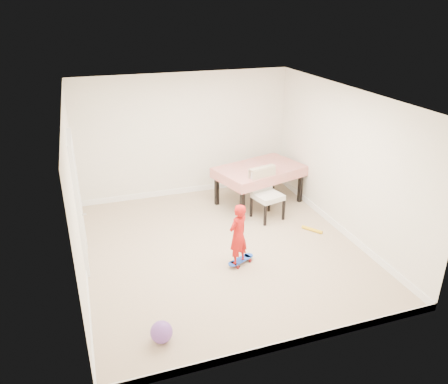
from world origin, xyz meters
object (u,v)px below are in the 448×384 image
object	(u,v)px
skateboard	(241,261)
balloon	(161,332)
dining_chair	(268,195)
dining_table	(259,185)
child	(238,237)

from	to	relation	value
skateboard	balloon	bearing A→B (deg)	-163.71
dining_chair	skateboard	xyz separation A→B (m)	(-1.05, -1.34, -0.46)
skateboard	balloon	xyz separation A→B (m)	(-1.55, -1.33, 0.10)
dining_chair	skateboard	world-z (taller)	dining_chair
skateboard	balloon	world-z (taller)	balloon
dining_table	skateboard	bearing A→B (deg)	-135.90
dining_table	balloon	distance (m)	4.33
balloon	skateboard	bearing A→B (deg)	40.77
dining_table	skateboard	xyz separation A→B (m)	(-1.16, -2.04, -0.36)
dining_table	balloon	size ratio (longest dim) A/B	6.08
dining_table	dining_chair	xyz separation A→B (m)	(-0.11, -0.70, 0.10)
child	balloon	distance (m)	2.00
dining_table	balloon	bearing A→B (deg)	-145.04
dining_chair	child	xyz separation A→B (m)	(-1.11, -1.38, 0.02)
child	dining_table	bearing A→B (deg)	-150.46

